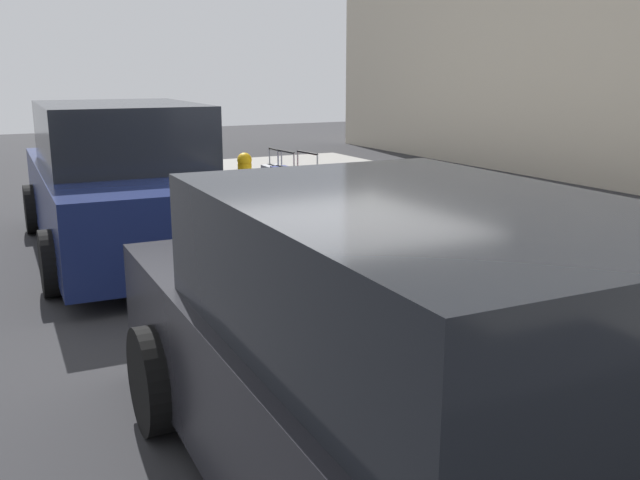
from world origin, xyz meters
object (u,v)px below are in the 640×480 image
suitcase_red_1 (570,299)px  suitcase_teal_4 (418,248)px  suitcase_maroon_6 (350,232)px  suitcase_olive_7 (330,220)px  suitcase_silver_3 (458,259)px  parked_car_charcoal_0 (422,383)px  bollard_post (218,176)px  suitcase_navy_2 (514,278)px  suitcase_black_5 (387,243)px  fire_hydrant (245,179)px  suitcase_silver_10 (276,192)px  suitcase_red_8 (308,206)px  suitcase_olive_0 (620,324)px  parked_car_navy_1 (123,184)px  suitcase_navy_9 (286,198)px

suitcase_red_1 → suitcase_teal_4: size_ratio=1.35×
suitcase_maroon_6 → suitcase_olive_7: suitcase_olive_7 is taller
suitcase_silver_3 → suitcase_teal_4: size_ratio=1.10×
parked_car_charcoal_0 → bollard_post: bearing=-13.3°
suitcase_navy_2 → suitcase_black_5: size_ratio=1.70×
fire_hydrant → parked_car_charcoal_0: bearing=164.2°
fire_hydrant → bollard_post: bearing=11.7°
suitcase_silver_10 → suitcase_navy_2: bearing=179.9°
suitcase_teal_4 → suitcase_red_8: bearing=1.7°
suitcase_olive_0 → suitcase_olive_7: 3.88m
suitcase_navy_2 → suitcase_black_5: 1.76m
suitcase_silver_3 → bollard_post: bearing=1.5°
suitcase_olive_0 → suitcase_navy_2: bearing=-7.4°
suitcase_red_1 → suitcase_maroon_6: size_ratio=1.18×
suitcase_navy_2 → parked_car_navy_1: parked_car_navy_1 is taller
suitcase_silver_3 → suitcase_silver_10: suitcase_silver_10 is taller
suitcase_olive_0 → suitcase_silver_3: (1.70, -0.07, 0.01)m
suitcase_silver_10 → parked_car_navy_1: (-0.29, 2.07, 0.31)m
suitcase_navy_2 → suitcase_red_8: 3.31m
suitcase_silver_3 → fire_hydrant: 4.82m
fire_hydrant → parked_car_charcoal_0: size_ratio=0.17×
suitcase_olive_0 → suitcase_silver_3: size_ratio=0.97×
suitcase_silver_3 → suitcase_black_5: size_ratio=1.42×
suitcase_black_5 → suitcase_navy_9: 2.17m
fire_hydrant → suitcase_red_1: bearing=-179.4°
suitcase_red_1 → bollard_post: size_ratio=1.34×
suitcase_maroon_6 → suitcase_silver_3: bearing=-177.4°
suitcase_silver_3 → fire_hydrant: suitcase_silver_3 is taller
suitcase_silver_3 → suitcase_navy_9: bearing=0.8°
suitcase_black_5 → suitcase_olive_7: suitcase_olive_7 is taller
suitcase_navy_2 → fire_hydrant: 5.42m
suitcase_maroon_6 → fire_hydrant: size_ratio=1.06×
suitcase_red_1 → suitcase_red_8: (3.89, 0.12, 0.02)m
suitcase_olive_0 → fire_hydrant: size_ratio=0.99×
suitcase_silver_10 → suitcase_red_1: bearing=179.8°
suitcase_silver_10 → bollard_post: 1.64m
suitcase_silver_10 → fire_hydrant: suitcase_silver_10 is taller
suitcase_navy_2 → suitcase_teal_4: (1.17, 0.06, -0.02)m
fire_hydrant → parked_car_charcoal_0: parked_car_charcoal_0 is taller
suitcase_maroon_6 → suitcase_silver_10: 2.24m
suitcase_red_1 → suitcase_navy_2: bearing=-0.7°
suitcase_navy_9 → parked_car_charcoal_0: parked_car_charcoal_0 is taller
suitcase_olive_0 → suitcase_silver_10: suitcase_silver_10 is taller
suitcase_olive_7 → bollard_post: (3.38, 0.10, 0.06)m
bollard_post → suitcase_olive_7: bearing=-178.3°
parked_car_navy_1 → bollard_post: bearing=-43.9°
suitcase_maroon_6 → suitcase_olive_0: bearing=-179.9°
suitcase_olive_7 → parked_car_charcoal_0: bearing=156.1°
parked_car_charcoal_0 → suitcase_silver_3: bearing=-42.0°
suitcase_navy_2 → fire_hydrant: (5.42, 0.07, 0.06)m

